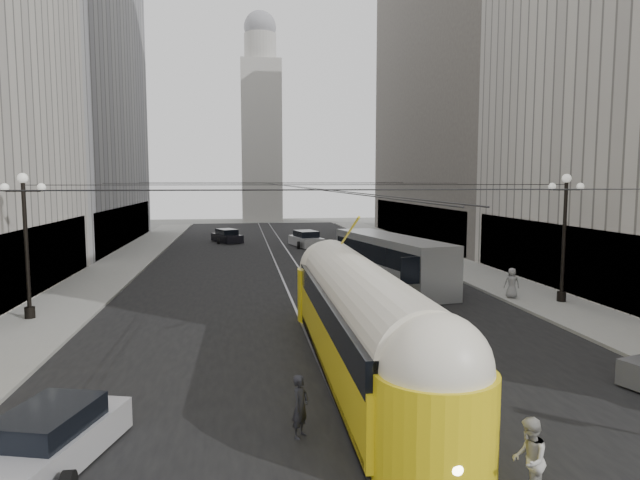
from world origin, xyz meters
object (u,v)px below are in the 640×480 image
object	(u,v)px
pedestrian_crossing_b	(529,460)
pedestrian_crossing_a	(300,406)
sedan_silver	(49,441)
city_bus	(391,259)
streetcar	(361,318)
pedestrian_sidewalk_right	(512,283)

from	to	relation	value
pedestrian_crossing_b	pedestrian_crossing_a	bearing A→B (deg)	-100.82
sedan_silver	city_bus	bearing A→B (deg)	57.01
sedan_silver	streetcar	bearing A→B (deg)	33.47
city_bus	sedan_silver	bearing A→B (deg)	-122.99
city_bus	sedan_silver	world-z (taller)	city_bus
streetcar	pedestrian_crossing_b	world-z (taller)	streetcar
city_bus	pedestrian_crossing_a	distance (m)	20.58
city_bus	pedestrian_crossing_a	bearing A→B (deg)	-111.04
streetcar	pedestrian_sidewalk_right	world-z (taller)	streetcar
streetcar	city_bus	xyz separation A→B (m)	(4.92, 14.61, -0.15)
streetcar	pedestrian_crossing_a	world-z (taller)	streetcar
pedestrian_sidewalk_right	sedan_silver	bearing A→B (deg)	53.62
sedan_silver	pedestrian_crossing_b	size ratio (longest dim) A/B	2.72
streetcar	city_bus	distance (m)	15.42
streetcar	city_bus	world-z (taller)	streetcar
pedestrian_sidewalk_right	pedestrian_crossing_a	bearing A→B (deg)	62.71
sedan_silver	pedestrian_crossing_a	bearing A→B (deg)	7.27
city_bus	pedestrian_crossing_a	size ratio (longest dim) A/B	7.67
pedestrian_crossing_a	city_bus	bearing A→B (deg)	12.26
pedestrian_crossing_a	pedestrian_crossing_b	xyz separation A→B (m)	(4.10, -3.36, 0.05)
pedestrian_crossing_a	pedestrian_crossing_b	world-z (taller)	pedestrian_crossing_b
city_bus	streetcar	bearing A→B (deg)	-108.60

